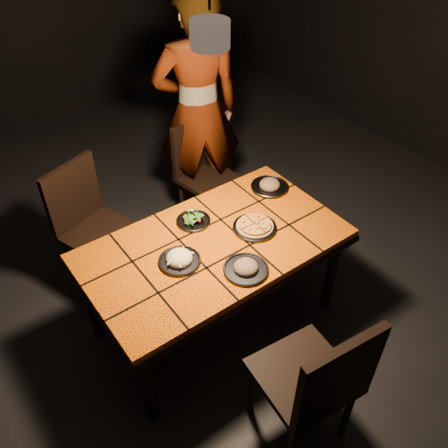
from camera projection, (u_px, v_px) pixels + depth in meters
room_shell at (212, 134)px, 2.40m from camera, size 6.04×7.04×3.08m
dining_table at (214, 252)px, 2.94m from camera, size 1.62×0.92×0.75m
chair_near at (317, 381)px, 2.36m from camera, size 0.52×0.52×1.04m
chair_far_left at (88, 220)px, 3.35m from camera, size 0.56×0.56×0.98m
chair_far_right at (201, 167)px, 3.92m from camera, size 0.47×0.47×0.91m
diner at (198, 112)px, 3.73m from camera, size 0.81×0.67×1.92m
pendant_lamp at (210, 30)px, 2.06m from camera, size 0.18×0.18×1.06m
plate_pizza at (255, 226)px, 2.98m from camera, size 0.28×0.28×0.04m
plate_pasta at (179, 259)px, 2.75m from camera, size 0.25×0.25×0.08m
plate_salad at (193, 219)px, 3.02m from camera, size 0.22×0.22×0.07m
plate_mushroom_a at (246, 268)px, 2.70m from camera, size 0.26×0.26×0.09m
plate_mushroom_b at (270, 185)px, 3.30m from camera, size 0.27×0.27×0.09m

